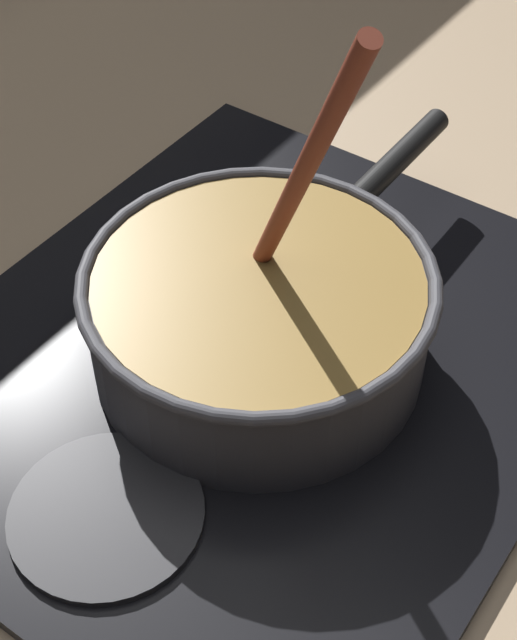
% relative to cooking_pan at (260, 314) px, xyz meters
% --- Properties ---
extents(ground, '(2.40, 1.60, 0.04)m').
position_rel_cooking_pan_xyz_m(ground, '(-0.14, -0.09, -0.08)').
color(ground, '#9E8466').
extents(hob_plate, '(0.56, 0.48, 0.01)m').
position_rel_cooking_pan_xyz_m(hob_plate, '(-0.00, 0.00, -0.05)').
color(hob_plate, black).
rests_on(hob_plate, ground).
extents(burner_ring, '(0.21, 0.21, 0.01)m').
position_rel_cooking_pan_xyz_m(burner_ring, '(-0.00, 0.00, -0.04)').
color(burner_ring, '#592D0C').
rests_on(burner_ring, hob_plate).
extents(spare_burner, '(0.14, 0.14, 0.01)m').
position_rel_cooking_pan_xyz_m(spare_burner, '(-0.18, 0.00, -0.04)').
color(spare_burner, '#262628').
rests_on(spare_burner, hob_plate).
extents(cooking_pan, '(0.42, 0.27, 0.33)m').
position_rel_cooking_pan_xyz_m(cooking_pan, '(0.00, 0.00, 0.00)').
color(cooking_pan, '#38383D').
rests_on(cooking_pan, hob_plate).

